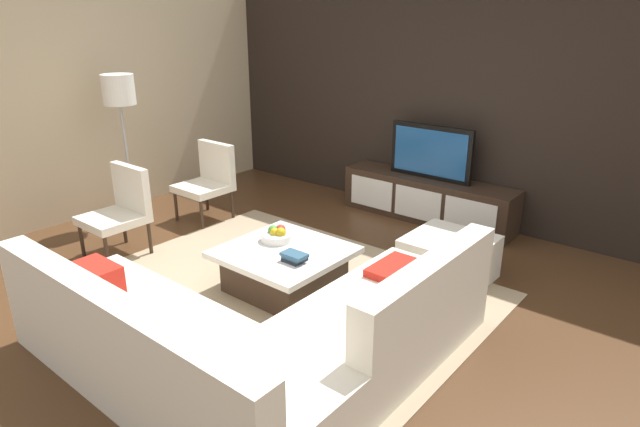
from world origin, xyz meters
The scene contains 14 objects.
ground_plane centered at (0.00, 0.00, 0.00)m, with size 14.00×14.00×0.00m, color #4C301C.
feature_wall_back centered at (0.00, 2.70, 1.40)m, with size 6.40×0.12×2.80m, color black.
side_wall_left centered at (-3.20, 0.20, 1.40)m, with size 0.12×5.20×2.80m, color #C6B28E.
area_rug centered at (-0.10, 0.00, 0.01)m, with size 3.32×2.67×0.01m, color tan.
media_console centered at (0.00, 2.40, 0.25)m, with size 2.03×0.46×0.50m.
television centered at (0.00, 2.40, 0.80)m, with size 0.98×0.06×0.60m.
sectional_couch centered at (0.53, -0.87, 0.27)m, with size 2.51×2.40×0.79m.
coffee_table centered at (-0.10, 0.10, 0.20)m, with size 0.99×0.96×0.38m.
accent_chair_near centered at (-1.86, -0.33, 0.49)m, with size 0.54×0.54×0.87m.
floor_lamp centered at (-2.60, 0.23, 1.40)m, with size 0.34×0.34×1.65m.
ottoman centered at (0.89, 1.18, 0.20)m, with size 0.70×0.70×0.40m, color silver.
fruit_bowl centered at (-0.28, 0.20, 0.43)m, with size 0.28×0.28×0.13m.
accent_chair_far centered at (-1.99, 0.87, 0.49)m, with size 0.54×0.53×0.87m.
book_stack centered at (0.12, -0.02, 0.42)m, with size 0.21×0.16×0.08m.
Camera 1 is at (2.77, -2.91, 2.24)m, focal length 30.23 mm.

